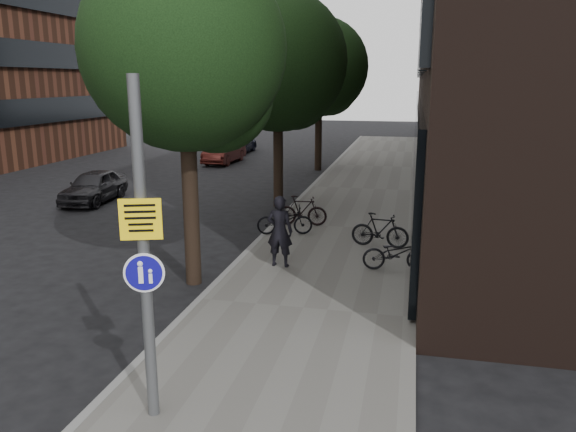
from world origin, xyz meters
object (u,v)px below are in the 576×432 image
(parked_bike_facade_near, at_px, (396,253))
(parked_car_near, at_px, (94,186))
(pedestrian, at_px, (280,231))
(signpost, at_px, (144,254))

(parked_bike_facade_near, height_order, parked_car_near, parked_car_near)
(parked_bike_facade_near, bearing_deg, pedestrian, 87.50)
(parked_bike_facade_near, bearing_deg, signpost, 147.24)
(signpost, bearing_deg, parked_bike_facade_near, 47.69)
(pedestrian, xyz_separation_m, parked_bike_facade_near, (2.84, 0.32, -0.47))
(parked_car_near, bearing_deg, signpost, -60.33)
(pedestrian, relative_size, parked_bike_facade_near, 1.11)
(pedestrian, distance_m, parked_car_near, 10.99)
(pedestrian, bearing_deg, signpost, 91.25)
(signpost, relative_size, parked_car_near, 1.26)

